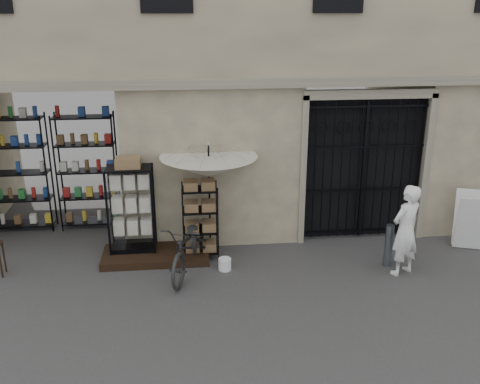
{
  "coord_description": "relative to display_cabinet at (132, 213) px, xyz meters",
  "views": [
    {
      "loc": [
        -1.75,
        -7.78,
        4.62
      ],
      "look_at": [
        -0.8,
        1.4,
        1.35
      ],
      "focal_mm": 40.0,
      "sensor_mm": 36.0,
      "label": 1
    }
  ],
  "objects": [
    {
      "name": "display_cabinet",
      "position": [
        0.0,
        0.0,
        0.0
      ],
      "size": [
        0.94,
        0.76,
        1.77
      ],
      "rotation": [
        0.0,
        0.0,
        0.37
      ],
      "color": "black",
      "rests_on": "step_platform"
    },
    {
      "name": "white_bucket",
      "position": [
        1.69,
        -0.76,
        -0.77
      ],
      "size": [
        0.26,
        0.26,
        0.22
      ],
      "primitive_type": "cylinder",
      "rotation": [
        0.0,
        0.0,
        -0.14
      ],
      "color": "white",
      "rests_on": "ground"
    },
    {
      "name": "easel_sign",
      "position": [
        6.56,
        -0.32,
        -0.3
      ],
      "size": [
        0.71,
        0.76,
        1.12
      ],
      "rotation": [
        0.0,
        0.0,
        -0.34
      ],
      "color": "silver",
      "rests_on": "ground"
    },
    {
      "name": "main_building",
      "position": [
        2.82,
        2.27,
        3.62
      ],
      "size": [
        14.0,
        4.0,
        9.0
      ],
      "primitive_type": "cube",
      "color": "tan",
      "rests_on": "ground"
    },
    {
      "name": "shop_shelving",
      "position": [
        -1.73,
        1.57,
        0.37
      ],
      "size": [
        2.7,
        0.5,
        2.5
      ],
      "primitive_type": "cube",
      "color": "black",
      "rests_on": "ground"
    },
    {
      "name": "ground",
      "position": [
        2.82,
        -1.73,
        -0.88
      ],
      "size": [
        80.0,
        80.0,
        0.0
      ],
      "primitive_type": "plane",
      "color": "black",
      "rests_on": "ground"
    },
    {
      "name": "iron_gate",
      "position": [
        4.57,
        0.55,
        0.62
      ],
      "size": [
        2.5,
        0.21,
        3.0
      ],
      "color": "black",
      "rests_on": "ground"
    },
    {
      "name": "steel_bollard",
      "position": [
        4.7,
        -0.91,
        -0.48
      ],
      "size": [
        0.18,
        0.18,
        0.82
      ],
      "primitive_type": "cylinder",
      "rotation": [
        0.0,
        0.0,
        0.19
      ],
      "color": "slate",
      "rests_on": "ground"
    },
    {
      "name": "wire_rack",
      "position": [
        1.28,
        -0.18,
        -0.17
      ],
      "size": [
        0.73,
        0.59,
        1.46
      ],
      "rotation": [
        0.0,
        0.0,
        -0.23
      ],
      "color": "black",
      "rests_on": "ground"
    },
    {
      "name": "bicycle",
      "position": [
        1.06,
        -0.75,
        -0.88
      ],
      "size": [
        0.94,
        1.17,
        1.94
      ],
      "primitive_type": "imported",
      "rotation": [
        0.0,
        0.0,
        -0.29
      ],
      "color": "black",
      "rests_on": "ground"
    },
    {
      "name": "step_platform",
      "position": [
        0.42,
        -0.18,
        -0.81
      ],
      "size": [
        2.0,
        0.9,
        0.15
      ],
      "primitive_type": "cube",
      "color": "black",
      "rests_on": "ground"
    },
    {
      "name": "market_umbrella",
      "position": [
        1.47,
        0.01,
        0.98
      ],
      "size": [
        1.78,
        1.81,
        2.59
      ],
      "rotation": [
        0.0,
        0.0,
        -0.13
      ],
      "color": "black",
      "rests_on": "ground"
    },
    {
      "name": "shopkeeper",
      "position": [
        4.86,
        -1.21,
        -0.88
      ],
      "size": [
        1.31,
        1.77,
        0.4
      ],
      "primitive_type": "imported",
      "rotation": [
        0.0,
        0.0,
        3.62
      ],
      "color": "white",
      "rests_on": "ground"
    },
    {
      "name": "shop_recess",
      "position": [
        -1.68,
        1.07,
        0.62
      ],
      "size": [
        3.0,
        1.7,
        3.0
      ],
      "primitive_type": "cube",
      "color": "black",
      "rests_on": "ground"
    }
  ]
}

